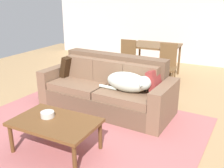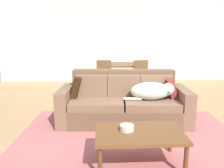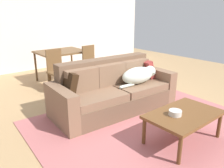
# 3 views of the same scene
# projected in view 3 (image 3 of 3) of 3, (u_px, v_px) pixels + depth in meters

# --- Properties ---
(ground_plane) EXTENTS (10.00, 10.00, 0.00)m
(ground_plane) POSITION_uv_depth(u_px,v_px,m) (129.00, 108.00, 4.28)
(ground_plane) COLOR tan
(back_partition) EXTENTS (8.00, 0.12, 2.70)m
(back_partition) POSITION_uv_depth(u_px,v_px,m) (38.00, 24.00, 6.79)
(back_partition) COLOR silver
(back_partition) RESTS_ON ground
(area_rug) EXTENTS (3.56, 3.00, 0.01)m
(area_rug) POSITION_uv_depth(u_px,v_px,m) (149.00, 126.00, 3.58)
(area_rug) COLOR #B76565
(area_rug) RESTS_ON ground
(couch) EXTENTS (2.31, 1.04, 0.91)m
(couch) POSITION_uv_depth(u_px,v_px,m) (113.00, 91.00, 4.13)
(couch) COLOR brown
(couch) RESTS_ON ground
(dog_on_left_cushion) EXTENTS (0.86, 0.37, 0.31)m
(dog_on_left_cushion) POSITION_uv_depth(u_px,v_px,m) (139.00, 75.00, 4.20)
(dog_on_left_cushion) COLOR silver
(dog_on_left_cushion) RESTS_ON couch
(throw_pillow_by_left_arm) EXTENTS (0.24, 0.41, 0.41)m
(throw_pillow_by_left_arm) POSITION_uv_depth(u_px,v_px,m) (69.00, 84.00, 3.61)
(throw_pillow_by_left_arm) COLOR #301E0F
(throw_pillow_by_left_arm) RESTS_ON couch
(throw_pillow_by_right_arm) EXTENTS (0.24, 0.39, 0.39)m
(throw_pillow_by_right_arm) POSITION_uv_depth(u_px,v_px,m) (146.00, 69.00, 4.56)
(throw_pillow_by_right_arm) COLOR maroon
(throw_pillow_by_right_arm) RESTS_ON couch
(coffee_table) EXTENTS (1.04, 0.66, 0.43)m
(coffee_table) POSITION_uv_depth(u_px,v_px,m) (184.00, 116.00, 3.08)
(coffee_table) COLOR brown
(coffee_table) RESTS_ON ground
(bowl_on_coffee_table) EXTENTS (0.17, 0.17, 0.07)m
(bowl_on_coffee_table) POSITION_uv_depth(u_px,v_px,m) (175.00, 113.00, 3.00)
(bowl_on_coffee_table) COLOR silver
(bowl_on_coffee_table) RESTS_ON coffee_table
(dining_table) EXTENTS (1.14, 0.91, 0.77)m
(dining_table) POSITION_uv_depth(u_px,v_px,m) (61.00, 54.00, 5.70)
(dining_table) COLOR brown
(dining_table) RESTS_ON ground
(dining_chair_near_left) EXTENTS (0.41, 0.41, 0.93)m
(dining_chair_near_left) POSITION_uv_depth(u_px,v_px,m) (57.00, 69.00, 5.02)
(dining_chair_near_left) COLOR brown
(dining_chair_near_left) RESTS_ON ground
(dining_chair_near_right) EXTENTS (0.43, 0.43, 0.93)m
(dining_chair_near_right) POSITION_uv_depth(u_px,v_px,m) (91.00, 63.00, 5.59)
(dining_chair_near_right) COLOR brown
(dining_chair_near_right) RESTS_ON ground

